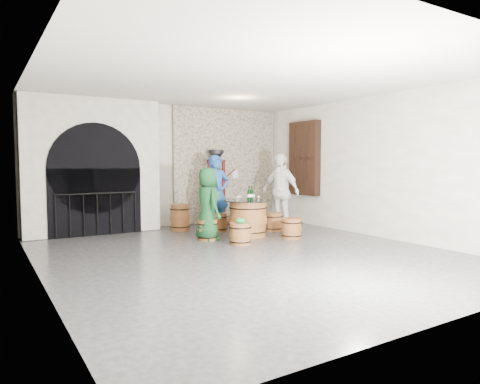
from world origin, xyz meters
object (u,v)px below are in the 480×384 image
barrel_stool_right (273,222)px  barrel_stool_near_left (240,234)px  person_blue (217,193)px  wine_bottle_right (249,194)px  barrel_stool_far (218,222)px  barrel_stool_near_right (292,228)px  wine_bottle_center (252,194)px  barrel_stool_left (208,230)px  wine_bottle_left (249,194)px  person_white (280,192)px  barrel_table (248,218)px  person_green (208,204)px  corking_press (216,181)px  side_barrel (180,217)px

barrel_stool_right → barrel_stool_near_left: bearing=-146.6°
person_blue → wine_bottle_right: 1.01m
barrel_stool_far → person_blue: bearing=103.2°
barrel_stool_far → wine_bottle_right: wine_bottle_right is taller
barrel_stool_near_right → wine_bottle_right: bearing=126.2°
wine_bottle_center → wine_bottle_right: 0.11m
barrel_stool_left → barrel_stool_far: 1.21m
wine_bottle_left → barrel_stool_near_left: bearing=-132.9°
person_blue → wine_bottle_right: size_ratio=5.76×
person_white → wine_bottle_center: bearing=-83.1°
barrel_stool_far → barrel_table: bearing=-76.8°
barrel_stool_near_right → person_green: bearing=155.3°
person_blue → wine_bottle_center: 1.12m
barrel_stool_left → barrel_stool_near_right: bearing=-24.6°
wine_bottle_center → corking_press: bearing=85.7°
wine_bottle_left → wine_bottle_center: size_ratio=1.00×
barrel_stool_right → person_green: 2.06m
barrel_stool_near_right → side_barrel: (-1.70, 2.30, 0.11)m
barrel_stool_left → person_green: 0.57m
barrel_table → barrel_stool_near_right: (0.70, -0.73, -0.19)m
wine_bottle_center → wine_bottle_left: bearing=-179.1°
barrel_stool_left → person_green: (0.00, -0.00, 0.57)m
barrel_stool_right → wine_bottle_right: size_ratio=1.43×
barrel_stool_right → side_barrel: bearing=147.4°
barrel_stool_right → barrel_table: bearing=-161.7°
wine_bottle_center → side_barrel: (-1.09, 1.59, -0.63)m
wine_bottle_left → person_green: bearing=175.7°
barrel_stool_near_left → corking_press: (0.91, 2.70, 0.96)m
barrel_stool_left → barrel_stool_far: (0.78, 0.93, 0.00)m
barrel_stool_right → person_white: size_ratio=0.24×
barrel_stool_near_left → person_green: bearing=112.6°
side_barrel → barrel_table: bearing=-57.5°
wine_bottle_center → barrel_stool_right: bearing=21.4°
barrel_stool_near_left → wine_bottle_right: (0.77, 0.85, 0.74)m
barrel_stool_right → person_white: person_white is taller
person_green → side_barrel: 1.59m
barrel_stool_right → wine_bottle_right: (-0.86, -0.22, 0.74)m
barrel_stool_far → wine_bottle_center: (0.33, -1.00, 0.74)m
barrel_stool_left → side_barrel: 1.52m
person_green → wine_bottle_right: 1.12m
person_green → wine_bottle_right: person_green is taller
person_blue → person_green: bearing=-126.7°
wine_bottle_center → wine_bottle_right: size_ratio=1.00×
barrel_stool_left → person_white: bearing=9.0°
barrel_stool_near_right → person_green: size_ratio=0.29×
person_blue → wine_bottle_center: size_ratio=5.76×
person_blue → wine_bottle_center: (0.34, -1.06, 0.02)m
person_white → barrel_stool_near_right: bearing=-38.9°
barrel_stool_right → barrel_stool_near_left: same height
barrel_table → corking_press: size_ratio=0.53×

